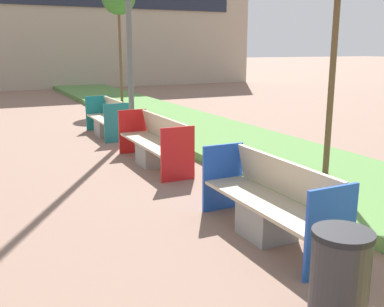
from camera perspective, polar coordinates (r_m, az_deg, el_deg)
planter_grass_strip at (r=10.74m, az=4.39°, el=1.75°), size 2.80×120.00×0.18m
building_backdrop at (r=29.85m, az=-14.65°, el=17.32°), size 20.46×7.41×9.05m
bench_blue_frame at (r=5.50m, az=9.82°, el=-6.75°), size 0.65×2.18×0.94m
bench_red_frame at (r=8.74m, az=-4.76°, el=0.98°), size 0.65×2.43×0.94m
bench_teal_frame at (r=11.86m, az=-10.65°, el=4.01°), size 0.65×1.93×0.94m
litter_bin at (r=3.89m, az=18.19°, el=-15.12°), size 0.48×0.48×0.85m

